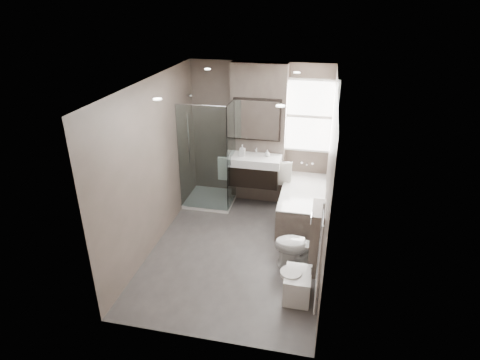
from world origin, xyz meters
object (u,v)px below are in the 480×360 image
(vanity, at_px, (254,170))
(bidet, at_px, (297,285))
(bathtub, at_px, (302,204))
(toilet, at_px, (299,245))

(vanity, relative_size, bidet, 1.92)
(bathtub, relative_size, bidet, 3.23)
(vanity, xyz_separation_m, bidet, (1.01, -2.37, -0.54))
(bathtub, bearing_deg, toilet, -88.09)
(bidet, bearing_deg, toilet, 93.67)
(vanity, distance_m, toilet, 1.98)
(bathtub, xyz_separation_m, bidet, (0.09, -2.05, -0.11))
(vanity, xyz_separation_m, bathtub, (0.92, -0.33, -0.43))
(bathtub, distance_m, bidet, 2.05)
(bathtub, relative_size, toilet, 2.26)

